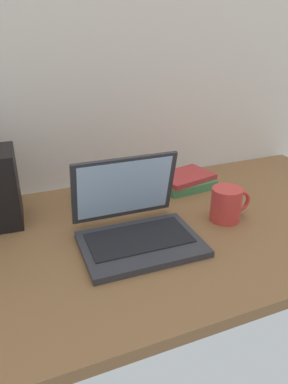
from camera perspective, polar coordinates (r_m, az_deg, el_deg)
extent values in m
cube|color=brown|center=(1.04, 2.05, -6.41)|extent=(1.60, 0.76, 0.03)
cube|color=#2D2D33|center=(0.94, -0.47, -8.37)|extent=(0.31, 0.23, 0.02)
cube|color=black|center=(0.95, -0.80, -7.38)|extent=(0.27, 0.15, 0.00)
cube|color=#2D2D33|center=(1.00, -3.20, 0.66)|extent=(0.30, 0.06, 0.20)
cube|color=#A5C6EA|center=(1.00, -3.09, 0.61)|extent=(0.27, 0.05, 0.17)
cylinder|color=red|center=(1.08, 13.03, -1.94)|extent=(0.09, 0.09, 0.10)
torus|color=red|center=(1.11, 15.20, -1.47)|extent=(0.07, 0.01, 0.07)
cube|color=black|center=(1.18, -9.90, -1.41)|extent=(0.06, 0.16, 0.02)
cube|color=slate|center=(1.17, -9.94, -0.86)|extent=(0.04, 0.12, 0.00)
cube|color=#3F7F4C|center=(1.30, 6.57, 1.52)|extent=(0.20, 0.16, 0.03)
cube|color=#B23333|center=(1.29, 6.62, 2.49)|extent=(0.21, 0.17, 0.02)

